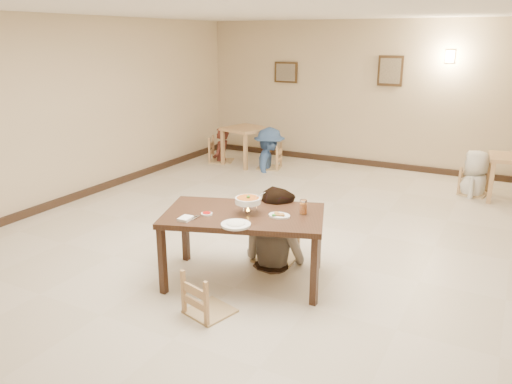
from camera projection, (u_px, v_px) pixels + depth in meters
The scene contains 27 objects.
floor at pixel (278, 251), 6.45m from camera, with size 10.00×10.00×0.00m, color beige.
ceiling at pixel (281, 4), 5.56m from camera, with size 10.00×10.00×0.00m, color white.
wall_back at pixel (384, 96), 10.22m from camera, with size 10.00×10.00×0.00m, color beige.
wall_left at pixel (48, 114), 7.79m from camera, with size 10.00×10.00×0.00m, color beige.
baseboard_back at pixel (378, 164), 10.62m from camera, with size 8.00×0.06×0.12m, color #302016.
baseboard_left at pixel (60, 202), 8.21m from camera, with size 0.06×10.00×0.12m, color #302016.
picture_a at pixel (286, 72), 11.05m from camera, with size 0.55×0.04×0.45m.
picture_b at pixel (390, 71), 9.99m from camera, with size 0.50×0.04×0.60m.
wall_sconce at pixel (450, 56), 9.41m from camera, with size 0.16×0.05×0.22m, color #FFD88C.
main_table at pixel (244, 220), 5.48m from camera, with size 1.95×1.49×0.81m.
chair_far at pixel (277, 218), 6.11m from camera, with size 0.50×0.50×1.06m.
chair_near at pixel (209, 273), 4.89m from camera, with size 0.42×0.42×0.88m.
main_diner at pixel (276, 187), 5.88m from camera, with size 0.93×0.73×1.92m, color gray.
curry_warmer at pixel (248, 201), 5.40m from camera, with size 0.31×0.28×0.25m.
rice_plate_far at pixel (247, 202), 5.75m from camera, with size 0.29×0.29×0.07m.
rice_plate_near at pixel (236, 224), 5.08m from camera, with size 0.31×0.31×0.07m.
fried_plate at pixel (279, 215), 5.34m from camera, with size 0.24×0.24×0.05m.
chili_dish at pixel (207, 214), 5.39m from camera, with size 0.12×0.12×0.03m.
napkin_cutlery at pixel (186, 218), 5.25m from camera, with size 0.15×0.24×0.03m.
drink_glass at pixel (303, 207), 5.40m from camera, with size 0.08×0.08×0.16m.
bg_table_left at pixel (245, 134), 10.65m from camera, with size 0.99×0.99×0.81m.
bg_chair_ll at pixel (221, 139), 10.95m from camera, with size 0.49×0.49×1.04m.
bg_chair_lr at pixel (269, 145), 10.39m from camera, with size 0.46×0.46×0.99m.
bg_chair_rl at pixel (476, 169), 8.65m from camera, with size 0.44×0.44×0.93m.
bg_diner_a at pixel (221, 127), 10.87m from camera, with size 0.56×0.37×1.54m, color #5F2922.
bg_diner_b at pixel (269, 128), 10.28m from camera, with size 1.11×0.64×1.72m, color #416196.
bg_diner_c at pixel (478, 150), 8.55m from camera, with size 0.77×0.50×1.58m, color silver.
Camera 1 is at (2.53, -5.37, 2.65)m, focal length 35.00 mm.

